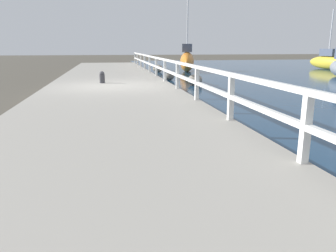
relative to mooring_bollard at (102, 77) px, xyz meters
name	(u,v)px	position (x,y,z in m)	size (l,w,h in m)	color
ground_plane	(111,95)	(0.31, -1.01, -0.59)	(120.00, 120.00, 0.00)	#4C473D
dock_walkway	(111,91)	(0.31, -1.01, -0.41)	(4.69, 36.00, 0.36)	#9E998E
railing	(171,68)	(2.55, -1.01, 0.39)	(0.10, 32.50, 0.92)	white
boulder_far_strip	(195,80)	(4.22, 1.65, -0.34)	(0.67, 0.60, 0.50)	gray
boulder_downstream	(169,77)	(3.46, 4.13, -0.39)	(0.53, 0.47, 0.40)	#666056
boulder_mid_strip	(158,69)	(3.69, 9.73, -0.33)	(0.69, 0.62, 0.52)	gray
mooring_bollard	(102,77)	(0.00, 0.00, 0.00)	(0.21, 0.21, 0.46)	#333338
sailboat_yellow	(328,61)	(17.46, 10.49, 0.04)	(1.38, 3.94, 4.53)	gold
sailboat_orange	(187,60)	(5.94, 10.34, 0.20)	(2.22, 5.27, 8.18)	orange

